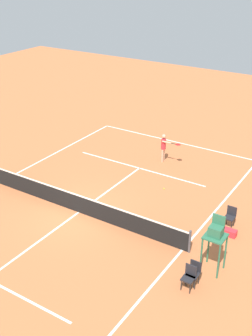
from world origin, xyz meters
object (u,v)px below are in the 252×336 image
umpire_chair (216,236)px  player_serving (164,146)px  courtside_chair_far (194,272)px  equipment_bag (228,232)px  courtside_chair_mid (230,216)px  courtside_chair_near (189,276)px  tennis_ball (164,189)px

umpire_chair → player_serving: bearing=-50.9°
player_serving → courtside_chair_far: 10.62m
umpire_chair → equipment_bag: (0.32, -2.55, -1.46)m
player_serving → courtside_chair_mid: bearing=48.9°
courtside_chair_mid → courtside_chair_near: bearing=92.2°
player_serving → courtside_chair_near: (-5.89, 9.10, -0.49)m
courtside_chair_near → courtside_chair_mid: same height
courtside_chair_near → courtside_chair_far: bearing=-99.0°
courtside_chair_far → equipment_bag: bearing=-89.5°
player_serving → courtside_chair_near: player_serving is taller
courtside_chair_mid → equipment_bag: bearing=105.3°
courtside_chair_near → courtside_chair_mid: 4.70m
tennis_ball → equipment_bag: (-4.30, 2.14, 0.12)m
tennis_ball → umpire_chair: 6.77m
courtside_chair_far → player_serving: bearing=-56.0°
player_serving → courtside_chair_mid: size_ratio=1.81×
courtside_chair_near → tennis_ball: bearing=-55.1°
player_serving → tennis_ball: 3.52m
tennis_ball → courtside_chair_mid: size_ratio=0.07×
tennis_ball → equipment_bag: size_ratio=0.09×
player_serving → courtside_chair_far: player_serving is taller
player_serving → courtside_chair_far: bearing=30.5°
courtside_chair_far → equipment_bag: courtside_chair_far is taller
umpire_chair → courtside_chair_near: size_ratio=2.54×
umpire_chair → courtside_chair_near: umpire_chair is taller
courtside_chair_mid → equipment_bag: size_ratio=1.25×
tennis_ball → umpire_chair: (-4.62, 4.69, 1.57)m
courtside_chair_mid → courtside_chair_far: size_ratio=1.00×
courtside_chair_far → equipment_bag: (0.03, -3.68, -0.38)m
tennis_ball → courtside_chair_far: 7.27m
courtside_chair_near → courtside_chair_mid: size_ratio=1.00×
player_serving → tennis_ball: (-1.61, 2.97, -0.99)m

